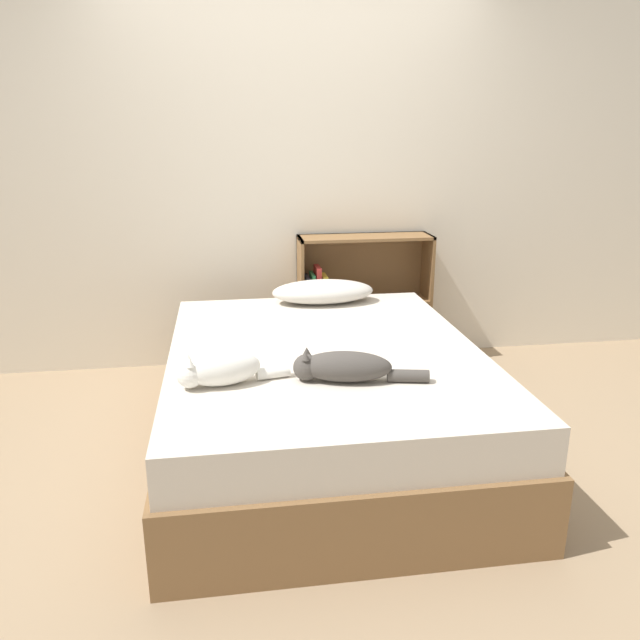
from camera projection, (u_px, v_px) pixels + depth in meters
The scene contains 7 objects.
ground_plane at pixel (324, 447), 3.26m from camera, with size 8.00×8.00×0.00m, color #997F60.
wall_back at pixel (293, 182), 4.17m from camera, with size 8.00×0.06×2.50m.
bed at pixel (324, 400), 3.18m from camera, with size 1.56×2.02×0.55m.
pillow at pixel (323, 292), 3.87m from camera, with size 0.63×0.30×0.14m.
cat_light at pixel (219, 370), 2.63m from camera, with size 0.49×0.20×0.15m.
cat_dark at pixel (343, 367), 2.68m from camera, with size 0.58×0.23×0.14m.
bookshelf at pixel (359, 298), 4.35m from camera, with size 0.91×0.26×0.90m.
Camera 1 is at (-0.46, -2.87, 1.61)m, focal length 35.00 mm.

